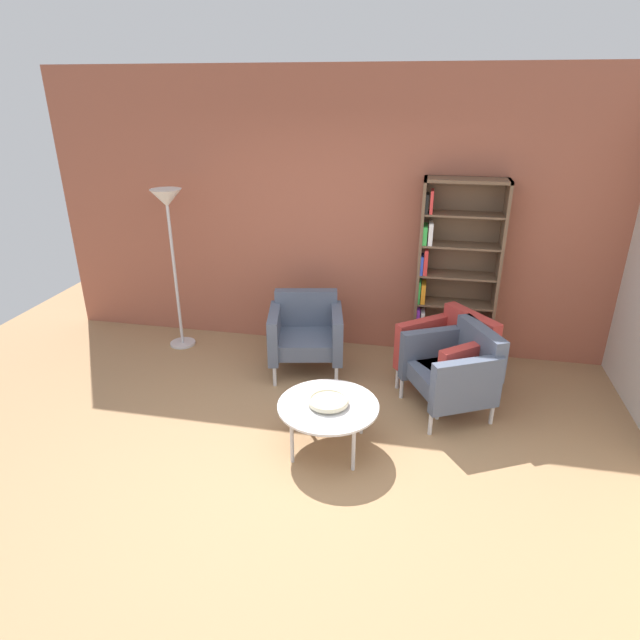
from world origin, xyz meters
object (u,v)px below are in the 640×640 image
object	(u,v)px
bookshelf_tall	(451,276)
coffee_table_low	(328,408)
armchair_near_window	(306,332)
armchair_corner_red	(455,369)
decorative_bowl	(328,401)
armchair_by_bookshelf	(450,354)
floor_lamp_torchiere	(169,218)

from	to	relation	value
bookshelf_tall	coffee_table_low	bearing A→B (deg)	-117.51
armchair_near_window	armchair_corner_red	bearing A→B (deg)	-30.48
decorative_bowl	armchair_by_bookshelf	distance (m)	1.41
armchair_corner_red	armchair_by_bookshelf	world-z (taller)	same
decorative_bowl	armchair_corner_red	world-z (taller)	armchair_corner_red
armchair_corner_red	decorative_bowl	bearing A→B (deg)	-79.10
bookshelf_tall	armchair_near_window	size ratio (longest dim) A/B	2.29
armchair_corner_red	floor_lamp_torchiere	bearing A→B (deg)	-131.47
armchair_near_window	bookshelf_tall	bearing A→B (deg)	8.94
bookshelf_tall	armchair_by_bookshelf	xyz separation A→B (m)	(0.02, -0.75, -0.51)
coffee_table_low	armchair_corner_red	bearing A→B (deg)	37.88
decorative_bowl	armchair_near_window	distance (m)	1.35
armchair_near_window	armchair_by_bookshelf	distance (m)	1.43
decorative_bowl	armchair_by_bookshelf	bearing A→B (deg)	47.63
armchair_by_bookshelf	decorative_bowl	bearing A→B (deg)	-82.04
floor_lamp_torchiere	armchair_corner_red	bearing A→B (deg)	-14.49
armchair_by_bookshelf	armchair_near_window	bearing A→B (deg)	-138.46
armchair_corner_red	armchair_near_window	distance (m)	1.54
armchair_near_window	floor_lamp_torchiere	xyz separation A→B (m)	(-1.50, 0.27, 1.03)
bookshelf_tall	armchair_corner_red	world-z (taller)	bookshelf_tall
bookshelf_tall	floor_lamp_torchiere	distance (m)	2.96
armchair_by_bookshelf	floor_lamp_torchiere	bearing A→B (deg)	-139.21
decorative_bowl	floor_lamp_torchiere	world-z (taller)	floor_lamp_torchiere
coffee_table_low	armchair_corner_red	distance (m)	1.25
armchair_corner_red	coffee_table_low	bearing A→B (deg)	-79.10
armchair_near_window	armchair_by_bookshelf	size ratio (longest dim) A/B	0.88
coffee_table_low	floor_lamp_torchiere	world-z (taller)	floor_lamp_torchiere
armchair_corner_red	armchair_near_window	world-z (taller)	same
armchair_corner_red	armchair_near_window	xyz separation A→B (m)	(-1.45, 0.49, 0.00)
coffee_table_low	armchair_near_window	size ratio (longest dim) A/B	0.96
floor_lamp_torchiere	armchair_by_bookshelf	bearing A→B (deg)	-9.54
coffee_table_low	decorative_bowl	xyz separation A→B (m)	(-0.00, 0.00, 0.06)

